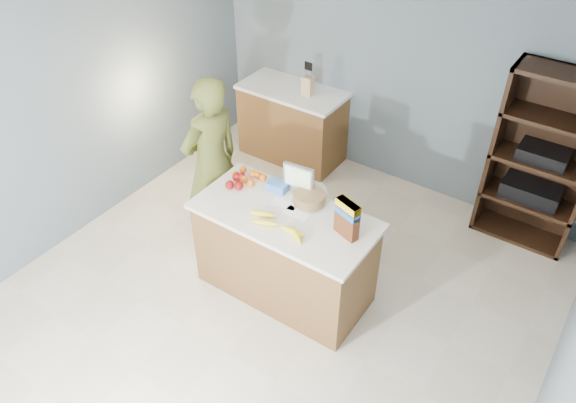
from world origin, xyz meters
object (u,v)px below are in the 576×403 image
Objects in this scene: counter_peninsula at (285,256)px; tv at (298,178)px; shelving_unit at (542,162)px; cereal_box at (347,216)px; person at (212,163)px.

counter_peninsula is 5.53× the size of tv.
tv is (-0.07, 0.31, 0.64)m from counter_peninsula.
tv is at bearing 102.19° from counter_peninsula.
shelving_unit is 2.24m from cereal_box.
shelving_unit is 1.03× the size of person.
person reaches higher than counter_peninsula.
counter_peninsula is at bearing -127.11° from shelving_unit.
shelving_unit is at bearing 52.89° from counter_peninsula.
cereal_box is at bearing 94.33° from person.
counter_peninsula is at bearing -77.81° from tv.
shelving_unit is 3.13m from person.
shelving_unit reaches higher than counter_peninsula.
counter_peninsula is 0.87× the size of shelving_unit.
shelving_unit reaches higher than cereal_box.
person is (-1.02, 0.26, 0.46)m from counter_peninsula.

